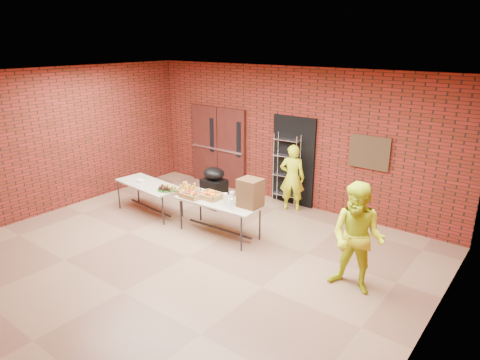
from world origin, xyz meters
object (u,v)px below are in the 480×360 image
(wire_rack, at_px, (286,170))
(covered_grill, at_px, (214,187))
(table_left, at_px, (149,186))
(table_right, at_px, (219,203))
(coffee_dispenser, at_px, (250,193))
(volunteer_man, at_px, (357,238))
(volunteer_woman, at_px, (292,178))

(wire_rack, xyz_separation_m, covered_grill, (-1.23, -1.17, -0.38))
(table_left, distance_m, table_right, 1.99)
(coffee_dispenser, bearing_deg, covered_grill, 151.60)
(wire_rack, relative_size, table_right, 0.95)
(table_left, relative_size, volunteer_man, 0.98)
(covered_grill, height_order, volunteer_man, volunteer_man)
(table_left, bearing_deg, coffee_dispenser, 10.94)
(table_right, relative_size, volunteer_woman, 1.17)
(volunteer_woman, xyz_separation_m, volunteer_man, (2.51, -2.26, 0.11))
(table_right, bearing_deg, covered_grill, 132.44)
(wire_rack, distance_m, coffee_dispenser, 2.18)
(wire_rack, height_order, volunteer_man, volunteer_man)
(volunteer_man, bearing_deg, table_left, 177.03)
(volunteer_woman, bearing_deg, volunteer_man, 113.57)
(table_right, bearing_deg, table_left, -179.79)
(coffee_dispenser, height_order, volunteer_man, volunteer_man)
(covered_grill, distance_m, volunteer_man, 4.27)
(wire_rack, xyz_separation_m, coffee_dispenser, (0.51, -2.11, 0.15))
(wire_rack, bearing_deg, table_left, -138.81)
(table_right, bearing_deg, volunteer_woman, 74.90)
(table_right, height_order, volunteer_man, volunteer_man)
(table_left, xyz_separation_m, coffee_dispenser, (2.66, 0.23, 0.37))
(table_right, distance_m, coffee_dispenser, 0.76)
(wire_rack, bearing_deg, table_right, -100.31)
(wire_rack, height_order, covered_grill, wire_rack)
(table_right, distance_m, covered_grill, 1.53)
(table_left, bearing_deg, table_right, 8.68)
(table_left, xyz_separation_m, volunteer_man, (4.95, -0.14, 0.25))
(table_right, relative_size, covered_grill, 1.88)
(table_left, xyz_separation_m, covered_grill, (0.91, 1.17, -0.15))
(wire_rack, xyz_separation_m, volunteer_man, (2.81, -2.48, 0.03))
(wire_rack, relative_size, table_left, 0.98)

